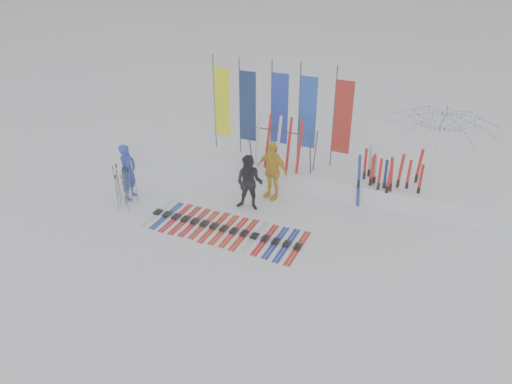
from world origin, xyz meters
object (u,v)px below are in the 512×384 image
at_px(person_blue, 128,172).
at_px(ski_row, 224,229).
at_px(ski_rack, 283,144).
at_px(tent_canopy, 437,155).
at_px(person_black, 249,183).
at_px(person_yellow, 272,170).

distance_m(person_blue, ski_row, 3.59).
bearing_deg(ski_rack, ski_row, -97.16).
bearing_deg(person_blue, tent_canopy, -72.58).
height_order(person_black, ski_rack, ski_rack).
xyz_separation_m(person_blue, ski_rack, (3.87, 2.80, 0.51)).
xyz_separation_m(person_black, tent_canopy, (4.78, 2.80, 0.60)).
bearing_deg(person_black, person_yellow, 63.41).
bearing_deg(ski_row, person_blue, 172.04).
xyz_separation_m(person_black, ski_rack, (0.26, 1.92, 0.54)).
distance_m(person_blue, person_yellow, 4.31).
bearing_deg(person_yellow, ski_rack, 105.91).
distance_m(person_black, ski_row, 1.59).
relative_size(person_black, tent_canopy, 0.53).
xyz_separation_m(person_black, person_yellow, (0.32, 0.93, 0.06)).
xyz_separation_m(person_yellow, ski_rack, (-0.05, 1.00, 0.47)).
bearing_deg(ski_rack, person_blue, -144.11).
bearing_deg(ski_rack, person_yellow, -86.88).
bearing_deg(tent_canopy, person_black, -149.68).
bearing_deg(person_yellow, person_black, -96.07).
height_order(person_black, tent_canopy, tent_canopy).
distance_m(person_black, ski_rack, 2.01).
xyz_separation_m(tent_canopy, ski_row, (-4.93, -4.15, -1.41)).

